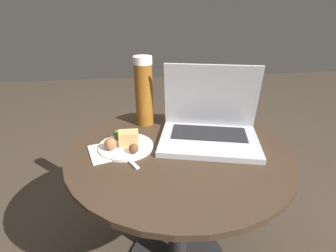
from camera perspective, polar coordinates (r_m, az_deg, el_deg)
table at (r=0.93m, az=2.41°, el=-12.40°), size 0.72×0.72×0.54m
napkin at (r=0.85m, az=-10.93°, el=-5.08°), size 0.20×0.16×0.00m
laptop at (r=0.90m, az=9.03°, el=0.20°), size 0.37×0.31×0.25m
beer_glass at (r=0.98m, az=-5.29°, el=7.51°), size 0.07×0.07×0.26m
snack_plate at (r=0.85m, az=-9.40°, el=-3.80°), size 0.18×0.18×0.05m
fork at (r=0.82m, az=-9.78°, el=-6.02°), size 0.09×0.15×0.00m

